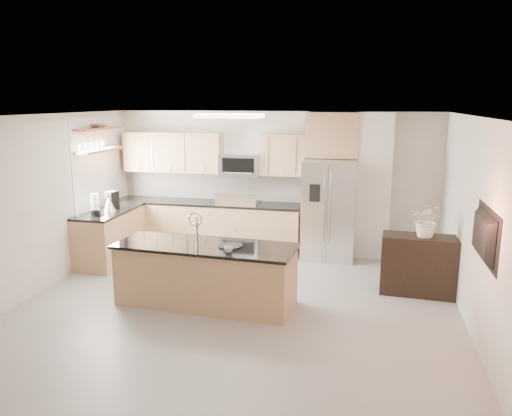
% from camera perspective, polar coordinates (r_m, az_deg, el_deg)
% --- Properties ---
extents(floor, '(6.50, 6.50, 0.00)m').
position_cam_1_polar(floor, '(6.71, -3.12, -12.42)').
color(floor, gray).
rests_on(floor, ground).
extents(ceiling, '(6.00, 6.50, 0.02)m').
position_cam_1_polar(ceiling, '(6.10, -3.41, 10.36)').
color(ceiling, silver).
rests_on(ceiling, wall_back).
extents(wall_back, '(6.00, 0.02, 2.60)m').
position_cam_1_polar(wall_back, '(9.39, 2.10, 3.05)').
color(wall_back, beige).
rests_on(wall_back, floor).
extents(wall_front, '(6.00, 0.02, 2.60)m').
position_cam_1_polar(wall_front, '(3.44, -18.47, -14.19)').
color(wall_front, beige).
rests_on(wall_front, floor).
extents(wall_left, '(0.02, 6.50, 2.60)m').
position_cam_1_polar(wall_left, '(7.64, -25.46, -0.27)').
color(wall_left, beige).
rests_on(wall_left, floor).
extents(wall_right, '(0.02, 6.50, 2.60)m').
position_cam_1_polar(wall_right, '(6.20, 24.53, -2.86)').
color(wall_right, beige).
rests_on(wall_right, floor).
extents(back_counter, '(3.55, 0.66, 1.44)m').
position_cam_1_polar(back_counter, '(9.55, -5.54, -1.92)').
color(back_counter, tan).
rests_on(back_counter, floor).
extents(left_counter, '(0.66, 1.50, 0.92)m').
position_cam_1_polar(left_counter, '(9.16, -16.32, -3.06)').
color(left_counter, tan).
rests_on(left_counter, floor).
extents(range, '(0.76, 0.64, 1.14)m').
position_cam_1_polar(range, '(9.37, -1.91, -2.14)').
color(range, black).
rests_on(range, floor).
extents(upper_cabinets, '(3.50, 0.33, 0.75)m').
position_cam_1_polar(upper_cabinets, '(9.48, -5.87, 6.28)').
color(upper_cabinets, tan).
rests_on(upper_cabinets, wall_back).
extents(microwave, '(0.76, 0.40, 0.40)m').
position_cam_1_polar(microwave, '(9.27, -1.78, 4.99)').
color(microwave, silver).
rests_on(microwave, upper_cabinets).
extents(refrigerator, '(0.92, 0.78, 1.78)m').
position_cam_1_polar(refrigerator, '(8.97, 8.32, -0.17)').
color(refrigerator, silver).
rests_on(refrigerator, floor).
extents(partition_column, '(0.60, 0.30, 2.60)m').
position_cam_1_polar(partition_column, '(9.09, 13.29, 2.43)').
color(partition_column, silver).
rests_on(partition_column, floor).
extents(window, '(0.04, 1.15, 1.65)m').
position_cam_1_polar(window, '(9.08, -18.45, 4.34)').
color(window, white).
rests_on(window, wall_left).
extents(shelf_lower, '(0.30, 1.20, 0.04)m').
position_cam_1_polar(shelf_lower, '(9.07, -17.56, 6.30)').
color(shelf_lower, brown).
rests_on(shelf_lower, wall_left).
extents(shelf_upper, '(0.30, 1.20, 0.04)m').
position_cam_1_polar(shelf_upper, '(9.04, -17.71, 8.64)').
color(shelf_upper, brown).
rests_on(shelf_upper, wall_left).
extents(ceiling_fixture, '(1.00, 0.50, 0.06)m').
position_cam_1_polar(ceiling_fixture, '(7.75, -3.03, 10.46)').
color(ceiling_fixture, white).
rests_on(ceiling_fixture, ceiling).
extents(island, '(2.53, 1.05, 1.28)m').
position_cam_1_polar(island, '(7.02, -5.74, -7.52)').
color(island, tan).
rests_on(island, floor).
extents(credenza, '(1.12, 0.53, 0.88)m').
position_cam_1_polar(credenza, '(7.71, 18.20, -6.22)').
color(credenza, black).
rests_on(credenza, floor).
extents(cup, '(0.13, 0.13, 0.09)m').
position_cam_1_polar(cup, '(6.51, -3.16, -4.71)').
color(cup, silver).
rests_on(cup, island).
extents(platter, '(0.42, 0.42, 0.02)m').
position_cam_1_polar(platter, '(6.77, -2.98, -4.33)').
color(platter, black).
rests_on(platter, island).
extents(blender, '(0.16, 0.16, 0.37)m').
position_cam_1_polar(blender, '(8.65, -17.92, 0.19)').
color(blender, black).
rests_on(blender, left_counter).
extents(kettle, '(0.23, 0.23, 0.28)m').
position_cam_1_polar(kettle, '(8.95, -16.46, 0.44)').
color(kettle, silver).
rests_on(kettle, left_counter).
extents(coffee_maker, '(0.21, 0.23, 0.30)m').
position_cam_1_polar(coffee_maker, '(9.18, -16.14, 0.87)').
color(coffee_maker, black).
rests_on(coffee_maker, left_counter).
extents(bowl, '(0.40, 0.40, 0.08)m').
position_cam_1_polar(bowl, '(9.09, -17.54, 9.03)').
color(bowl, silver).
rests_on(bowl, shelf_upper).
extents(flower_vase, '(0.84, 0.79, 0.75)m').
position_cam_1_polar(flower_vase, '(7.48, 19.10, -0.37)').
color(flower_vase, white).
rests_on(flower_vase, credenza).
extents(television, '(0.14, 1.08, 0.62)m').
position_cam_1_polar(television, '(5.98, 24.12, -2.85)').
color(television, black).
rests_on(television, wall_right).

